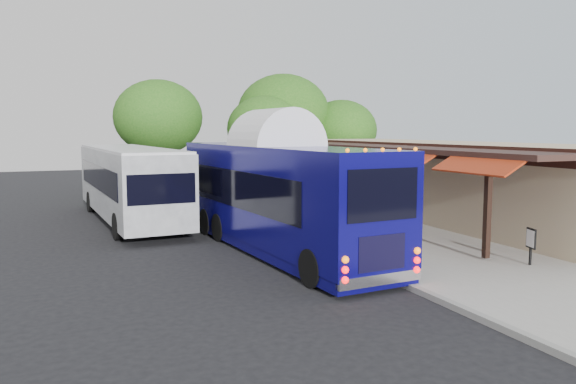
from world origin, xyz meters
name	(u,v)px	position (x,y,z in m)	size (l,w,h in m)	color
ground	(320,250)	(0.00, 0.00, 0.00)	(90.00, 90.00, 0.00)	black
sidewalk	(381,221)	(5.00, 4.00, 0.07)	(10.00, 40.00, 0.15)	#9E9B93
curb	(279,229)	(0.05, 4.00, 0.07)	(0.20, 40.00, 0.16)	gray
station_shelter	(444,180)	(8.38, 4.00, 1.85)	(8.15, 20.00, 3.60)	#C6B189
coach_bus	(276,191)	(-1.45, 0.46, 2.09)	(3.54, 12.33, 3.90)	#0A0756
city_bus	(129,181)	(-5.34, 8.94, 1.86)	(3.50, 12.70, 3.37)	gray
ped_a	(360,215)	(1.70, 0.15, 1.10)	(0.69, 0.45, 1.89)	black
ped_b	(310,207)	(0.85, 2.65, 1.11)	(0.93, 0.72, 1.91)	black
ped_c	(269,190)	(1.77, 9.77, 1.07)	(1.08, 0.45, 1.84)	black
ped_d	(281,195)	(1.75, 8.00, 1.01)	(1.11, 0.64, 1.72)	black
sign_board	(531,240)	(4.56, -5.00, 0.90)	(0.19, 0.50, 1.11)	black
tree_left	(266,129)	(3.99, 16.05, 4.22)	(4.95, 4.95, 6.33)	#382314
tree_mid	(283,114)	(5.82, 17.68, 5.25)	(6.15, 6.15, 7.88)	#382314
tree_right	(341,130)	(9.68, 16.70, 4.13)	(4.85, 4.85, 6.20)	#382314
tree_far	(158,117)	(-1.94, 20.76, 5.00)	(5.86, 5.86, 7.50)	#382314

